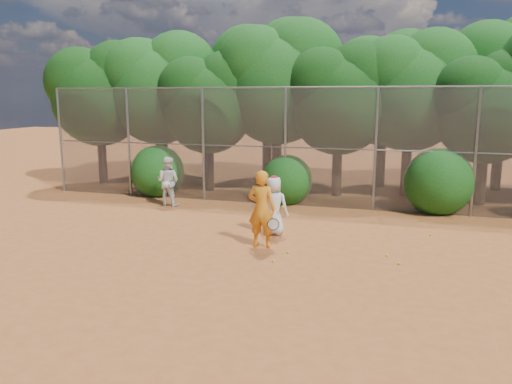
% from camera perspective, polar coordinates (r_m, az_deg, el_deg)
% --- Properties ---
extents(ground, '(80.00, 80.00, 0.00)m').
position_cam_1_polar(ground, '(11.52, 1.26, -7.94)').
color(ground, '#A95826').
rests_on(ground, ground).
extents(fence_back, '(20.05, 0.09, 4.03)m').
position_cam_1_polar(fence_back, '(16.87, 6.28, 5.19)').
color(fence_back, gray).
rests_on(fence_back, ground).
extents(tree_0, '(4.38, 3.81, 6.00)m').
position_cam_1_polar(tree_0, '(22.26, -17.39, 11.00)').
color(tree_0, black).
rests_on(tree_0, ground).
extents(tree_1, '(4.64, 4.03, 6.35)m').
position_cam_1_polar(tree_1, '(21.43, -10.96, 11.94)').
color(tree_1, black).
rests_on(tree_1, ground).
extents(tree_2, '(3.99, 3.47, 5.47)m').
position_cam_1_polar(tree_2, '(19.75, -5.31, 10.50)').
color(tree_2, black).
rests_on(tree_2, ground).
extents(tree_3, '(4.89, 4.26, 6.70)m').
position_cam_1_polar(tree_3, '(19.96, 2.64, 12.87)').
color(tree_3, black).
rests_on(tree_3, ground).
extents(tree_4, '(4.19, 3.64, 5.73)m').
position_cam_1_polar(tree_4, '(18.90, 9.66, 10.90)').
color(tree_4, black).
rests_on(tree_4, ground).
extents(tree_5, '(4.51, 3.92, 6.17)m').
position_cam_1_polar(tree_5, '(19.56, 17.43, 11.41)').
color(tree_5, black).
rests_on(tree_5, ground).
extents(tree_6, '(3.86, 3.36, 5.29)m').
position_cam_1_polar(tree_6, '(18.75, 25.08, 9.15)').
color(tree_6, black).
rests_on(tree_6, ground).
extents(tree_9, '(4.83, 4.20, 6.62)m').
position_cam_1_polar(tree_9, '(23.94, -10.57, 12.25)').
color(tree_9, black).
rests_on(tree_9, ground).
extents(tree_10, '(5.15, 4.48, 7.06)m').
position_cam_1_polar(tree_10, '(22.35, 1.49, 13.27)').
color(tree_10, black).
rests_on(tree_10, ground).
extents(tree_11, '(4.64, 4.03, 6.35)m').
position_cam_1_polar(tree_11, '(21.18, 14.64, 11.80)').
color(tree_11, black).
rests_on(tree_11, ground).
extents(tree_12, '(5.02, 4.37, 6.88)m').
position_cam_1_polar(tree_12, '(22.09, 26.75, 11.86)').
color(tree_12, black).
rests_on(tree_12, ground).
extents(bush_0, '(2.00, 2.00, 2.00)m').
position_cam_1_polar(bush_0, '(19.20, -11.18, 2.59)').
color(bush_0, '#124B12').
rests_on(bush_0, ground).
extents(bush_1, '(1.80, 1.80, 1.80)m').
position_cam_1_polar(bush_1, '(17.49, 3.53, 1.63)').
color(bush_1, '#124B12').
rests_on(bush_1, ground).
extents(bush_2, '(2.20, 2.20, 2.20)m').
position_cam_1_polar(bush_2, '(17.07, 20.13, 1.43)').
color(bush_2, '#124B12').
rests_on(bush_2, ground).
extents(player_yellow, '(0.87, 0.52, 1.94)m').
position_cam_1_polar(player_yellow, '(12.36, 0.66, -1.95)').
color(player_yellow, orange).
rests_on(player_yellow, ground).
extents(player_teen, '(0.81, 0.56, 1.64)m').
position_cam_1_polar(player_teen, '(13.48, 2.04, -1.54)').
color(player_teen, white).
rests_on(player_teen, ground).
extents(player_white, '(0.90, 0.78, 1.68)m').
position_cam_1_polar(player_white, '(17.34, -10.03, 1.21)').
color(player_white, white).
rests_on(player_white, ground).
extents(ball_0, '(0.07, 0.07, 0.07)m').
position_cam_1_polar(ball_0, '(11.73, 16.02, -7.86)').
color(ball_0, '#BCD025').
rests_on(ball_0, ground).
extents(ball_1, '(0.07, 0.07, 0.07)m').
position_cam_1_polar(ball_1, '(14.33, 19.31, -4.62)').
color(ball_1, '#BCD025').
rests_on(ball_1, ground).
extents(ball_2, '(0.07, 0.07, 0.07)m').
position_cam_1_polar(ball_2, '(12.09, 3.64, -6.86)').
color(ball_2, '#BCD025').
rests_on(ball_2, ground).
extents(ball_3, '(0.07, 0.07, 0.07)m').
position_cam_1_polar(ball_3, '(12.22, 14.70, -7.01)').
color(ball_3, '#BCD025').
rests_on(ball_3, ground).
extents(ball_4, '(0.07, 0.07, 0.07)m').
position_cam_1_polar(ball_4, '(11.46, 2.01, -7.87)').
color(ball_4, '#BCD025').
rests_on(ball_4, ground).
extents(ball_5, '(0.07, 0.07, 0.07)m').
position_cam_1_polar(ball_5, '(15.72, 18.16, -3.19)').
color(ball_5, '#BCD025').
rests_on(ball_5, ground).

